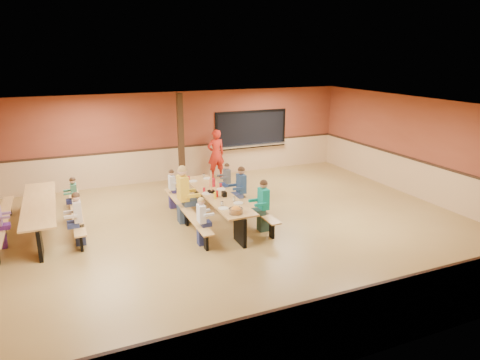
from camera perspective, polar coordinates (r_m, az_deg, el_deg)
name	(u,v)px	position (r m, az deg, el deg)	size (l,w,h in m)	color
ground	(239,230)	(10.74, -0.16, -6.63)	(12.00, 12.00, 0.00)	olive
room_envelope	(239,204)	(10.49, -0.16, -3.17)	(12.04, 10.04, 3.02)	brown
kitchen_pass_through	(251,131)	(15.70, 1.51, 6.54)	(2.78, 0.28, 1.38)	black
structural_post	(181,139)	(14.24, -7.88, 5.38)	(0.18, 0.18, 3.00)	black
cafeteria_table_main	(217,201)	(11.15, -3.13, -2.87)	(1.91, 3.70, 0.74)	tan
cafeteria_table_second	(40,211)	(11.58, -25.10, -3.74)	(1.91, 3.70, 0.74)	tan
seated_child_white_left	(202,222)	(9.78, -5.15, -5.56)	(0.33, 0.27, 1.13)	silver
seated_adult_yellow	(183,195)	(11.05, -7.59, -1.97)	(0.51, 0.41, 1.49)	gold
seated_child_grey_left	(172,189)	(12.18, -9.05, -1.21)	(0.32, 0.26, 1.11)	silver
seated_child_teal_right	(263,206)	(10.48, 3.13, -3.48)	(0.41, 0.33, 1.29)	#0E907E
seated_child_navy_right	(241,190)	(11.66, 0.17, -1.36)	(0.41, 0.33, 1.29)	navy
seated_child_char_right	(227,182)	(12.62, -1.74, -0.32)	(0.33, 0.27, 1.13)	#4D5157
seated_child_green_sec	(75,198)	(12.05, -21.18, -2.31)	(0.33, 0.27, 1.13)	#3B775A
seated_child_tan_sec	(78,219)	(10.41, -20.75, -4.89)	(0.38, 0.31, 1.24)	#BBA892
standing_woman	(216,154)	(14.89, -3.23, 3.48)	(0.63, 0.41, 1.72)	red
punch_pitcher	(213,182)	(11.65, -3.68, -0.33)	(0.16, 0.16, 0.22)	red
chip_bowl	(236,210)	(9.71, -0.55, -4.05)	(0.32, 0.32, 0.15)	orange
napkin_dispenser	(224,194)	(10.83, -2.13, -1.89)	(0.10, 0.14, 0.13)	black
condiment_mustard	(215,196)	(10.67, -3.35, -2.08)	(0.06, 0.06, 0.17)	yellow
condiment_ketchup	(217,194)	(10.79, -3.06, -1.86)	(0.06, 0.06, 0.17)	#B2140F
table_paddle	(211,188)	(11.12, -3.85, -1.03)	(0.16, 0.16, 0.56)	black
place_settings	(216,192)	(11.06, -3.16, -1.56)	(0.65, 3.30, 0.11)	beige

